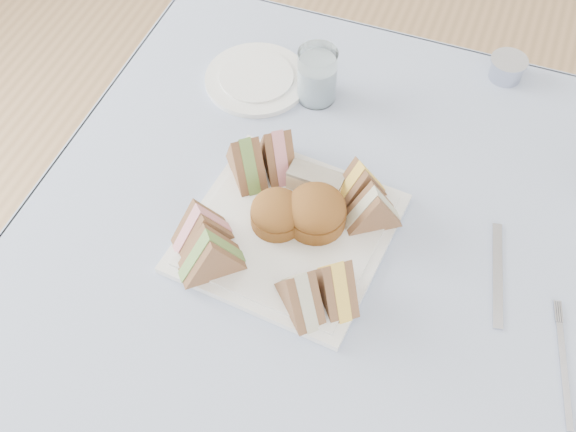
% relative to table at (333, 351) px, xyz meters
% --- Properties ---
extents(floor, '(4.00, 4.00, 0.00)m').
position_rel_table_xyz_m(floor, '(0.00, 0.00, -0.37)').
color(floor, '#9E7751').
rests_on(floor, ground).
extents(table, '(0.90, 0.90, 0.74)m').
position_rel_table_xyz_m(table, '(0.00, 0.00, 0.00)').
color(table, brown).
rests_on(table, floor).
extents(tablecloth, '(1.02, 1.02, 0.01)m').
position_rel_table_xyz_m(tablecloth, '(0.00, 0.00, 0.37)').
color(tablecloth, '#A9B7D9').
rests_on(tablecloth, table).
extents(serving_plate, '(0.32, 0.32, 0.01)m').
position_rel_table_xyz_m(serving_plate, '(-0.09, -0.01, 0.38)').
color(serving_plate, white).
rests_on(serving_plate, tablecloth).
extents(sandwich_fl_a, '(0.09, 0.10, 0.08)m').
position_rel_table_xyz_m(sandwich_fl_a, '(-0.20, -0.07, 0.43)').
color(sandwich_fl_a, brown).
rests_on(sandwich_fl_a, serving_plate).
extents(sandwich_fl_b, '(0.10, 0.10, 0.09)m').
position_rel_table_xyz_m(sandwich_fl_b, '(-0.17, -0.11, 0.43)').
color(sandwich_fl_b, brown).
rests_on(sandwich_fl_b, serving_plate).
extents(sandwich_fr_a, '(0.09, 0.10, 0.08)m').
position_rel_table_xyz_m(sandwich_fr_a, '(0.01, -0.09, 0.43)').
color(sandwich_fr_a, brown).
rests_on(sandwich_fr_a, serving_plate).
extents(sandwich_fr_b, '(0.10, 0.10, 0.08)m').
position_rel_table_xyz_m(sandwich_fr_b, '(-0.03, -0.13, 0.43)').
color(sandwich_fr_b, brown).
rests_on(sandwich_fr_b, serving_plate).
extents(sandwich_bl_a, '(0.10, 0.10, 0.09)m').
position_rel_table_xyz_m(sandwich_bl_a, '(-0.19, 0.07, 0.43)').
color(sandwich_bl_a, brown).
rests_on(sandwich_bl_a, serving_plate).
extents(sandwich_bl_b, '(0.09, 0.10, 0.08)m').
position_rel_table_xyz_m(sandwich_bl_b, '(-0.15, 0.10, 0.43)').
color(sandwich_bl_b, brown).
rests_on(sandwich_bl_b, serving_plate).
extents(sandwich_br_a, '(0.10, 0.09, 0.08)m').
position_rel_table_xyz_m(sandwich_br_a, '(0.03, 0.05, 0.43)').
color(sandwich_br_a, brown).
rests_on(sandwich_br_a, serving_plate).
extents(sandwich_br_b, '(0.09, 0.09, 0.08)m').
position_rel_table_xyz_m(sandwich_br_b, '(-0.01, 0.09, 0.43)').
color(sandwich_br_b, brown).
rests_on(sandwich_br_b, serving_plate).
extents(scone_left, '(0.10, 0.10, 0.06)m').
position_rel_table_xyz_m(scone_left, '(-0.11, -0.00, 0.42)').
color(scone_left, brown).
rests_on(scone_left, serving_plate).
extents(scone_right, '(0.11, 0.11, 0.06)m').
position_rel_table_xyz_m(scone_right, '(-0.06, 0.02, 0.42)').
color(scone_right, brown).
rests_on(scone_right, serving_plate).
extents(pastry_slice, '(0.09, 0.04, 0.04)m').
position_rel_table_xyz_m(pastry_slice, '(-0.08, 0.08, 0.41)').
color(pastry_slice, beige).
rests_on(pastry_slice, serving_plate).
extents(side_plate, '(0.24, 0.24, 0.01)m').
position_rel_table_xyz_m(side_plate, '(-0.26, 0.29, 0.38)').
color(side_plate, white).
rests_on(side_plate, tablecloth).
extents(water_glass, '(0.08, 0.08, 0.10)m').
position_rel_table_xyz_m(water_glass, '(-0.15, 0.29, 0.43)').
color(water_glass, white).
rests_on(water_glass, tablecloth).
extents(tea_strainer, '(0.08, 0.08, 0.04)m').
position_rel_table_xyz_m(tea_strainer, '(0.16, 0.46, 0.40)').
color(tea_strainer, '#ACAFC2').
rests_on(tea_strainer, tablecloth).
extents(knife, '(0.05, 0.18, 0.00)m').
position_rel_table_xyz_m(knife, '(0.23, 0.03, 0.38)').
color(knife, '#ACAFC2').
rests_on(knife, tablecloth).
extents(fork, '(0.05, 0.16, 0.00)m').
position_rel_table_xyz_m(fork, '(0.35, -0.10, 0.38)').
color(fork, '#ACAFC2').
rests_on(fork, tablecloth).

